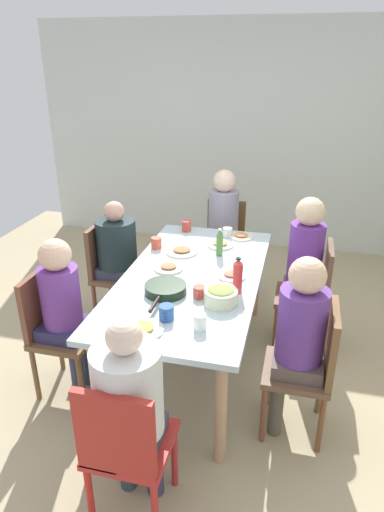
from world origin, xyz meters
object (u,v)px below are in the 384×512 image
cup_3 (166,313)px  serving_pan (165,289)px  cup_2 (199,292)px  person_4 (118,251)px  chair_0 (311,364)px  person_5 (303,262)px  plate_5 (241,236)px  chair_1 (224,241)px  person_1 (223,222)px  bowl_0 (221,295)px  cup_5 (186,226)px  person_3 (63,305)px  cup_0 (200,322)px  person_2 (130,401)px  bottle_1 (238,276)px  plate_2 (182,251)px  plate_3 (142,329)px  chair_5 (312,290)px  chair_3 (54,326)px  cup_1 (156,243)px  chair_2 (125,445)px  plate_4 (232,275)px  bottle_0 (220,243)px  plate_0 (169,267)px  chair_4 (110,268)px  dining_table (192,285)px  person_0 (299,332)px

cup_3 → serving_pan: bearing=-161.9°
cup_2 → person_4: bearing=-131.0°
chair_0 → person_5: person_5 is taller
plate_5 → chair_1: bearing=-155.9°
person_1 → bowl_0: (1.59, 0.27, 0.09)m
cup_5 → cup_3: bearing=9.9°
serving_pan → person_1: bearing=176.0°
person_3 → cup_0: (0.19, 0.98, 0.13)m
person_2 → bottle_1: person_2 is taller
person_2 → cup_2: person_2 is taller
person_4 → plate_2: person_4 is taller
person_2 → plate_3: 0.50m
person_1 → plate_5: size_ratio=6.17×
chair_1 → person_1: person_1 is taller
cup_0 → chair_5: bearing=150.3°
chair_0 → chair_3: bearing=-90.0°
cup_0 → cup_1: size_ratio=0.91×
person_2 → bottle_1: 1.14m
chair_1 → chair_2: bearing=0.0°
plate_4 → bottle_0: bottle_0 is taller
cup_0 → cup_3: cup_0 is taller
plate_3 → cup_0: 0.33m
person_5 → plate_0: bearing=-66.2°
chair_4 → person_4: (-0.00, 0.09, 0.17)m
plate_3 → cup_2: 0.51m
cup_5 → bottle_1: bottle_1 is taller
person_2 → person_4: person_2 is taller
plate_5 → cup_3: 1.43m
dining_table → serving_pan: size_ratio=4.17×
chair_0 → chair_4: bearing=-119.0°
plate_0 → cup_3: cup_3 is taller
cup_1 → cup_2: size_ratio=1.04×
dining_table → chair_1: chair_1 is taller
person_3 → chair_5: (-0.95, 1.63, -0.18)m
chair_2 → bowl_0: bearing=164.5°
dining_table → bottle_1: size_ratio=7.54×
chair_2 → plate_3: (-0.57, -0.11, 0.28)m
person_0 → bottle_0: 1.09m
person_4 → cup_2: (0.78, 0.89, 0.13)m
person_0 → plate_5: bearing=-157.4°
chair_2 → plate_4: (-1.37, 0.28, 0.28)m
person_1 → chair_5: bearing=48.4°
cup_1 → plate_4: bearing=61.7°
cup_0 → plate_0: bearing=-150.7°
person_4 → bottle_1: size_ratio=4.44×
chair_2 → person_4: person_4 is taller
cup_3 → cup_5: size_ratio=1.08×
chair_5 → bottle_1: bearing=-38.0°
dining_table → plate_2: plate_2 is taller
chair_4 → plate_4: (0.44, 1.14, 0.28)m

